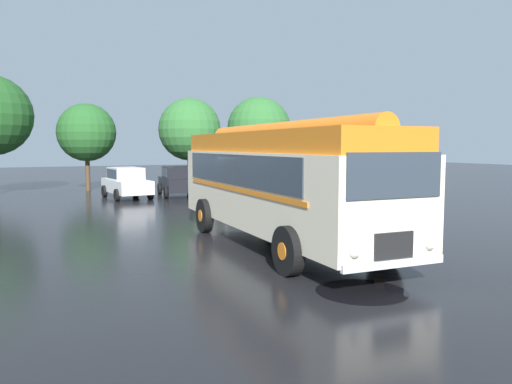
{
  "coord_description": "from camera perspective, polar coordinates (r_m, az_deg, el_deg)",
  "views": [
    {
      "loc": [
        -6.69,
        -12.85,
        2.83
      ],
      "look_at": [
        0.04,
        1.0,
        1.4
      ],
      "focal_mm": 35.0,
      "sensor_mm": 36.0,
      "label": 1
    }
  ],
  "objects": [
    {
      "name": "tree_centre",
      "position": [
        33.31,
        -18.66,
        6.38
      ],
      "size": [
        3.62,
        3.62,
        5.48
      ],
      "color": "#4C3823",
      "rests_on": "ground"
    },
    {
      "name": "car_mid_left",
      "position": [
        28.64,
        -8.89,
        1.27
      ],
      "size": [
        2.37,
        4.39,
        1.66
      ],
      "color": "black",
      "rests_on": "ground"
    },
    {
      "name": "tree_far_right",
      "position": [
        37.28,
        0.11,
        7.31
      ],
      "size": [
        4.76,
        4.76,
        6.43
      ],
      "color": "#4C3823",
      "rests_on": "ground"
    },
    {
      "name": "vintage_bus",
      "position": [
        14.09,
        2.69,
        1.49
      ],
      "size": [
        3.2,
        10.22,
        3.49
      ],
      "color": "beige",
      "rests_on": "ground"
    },
    {
      "name": "ground_plane",
      "position": [
        14.76,
        1.56,
        -5.75
      ],
      "size": [
        120.0,
        120.0,
        0.0
      ],
      "primitive_type": "plane",
      "color": "black"
    },
    {
      "name": "box_van",
      "position": [
        28.64,
        -3.84,
        2.36
      ],
      "size": [
        2.5,
        5.84,
        2.5
      ],
      "color": "silver",
      "rests_on": "ground"
    },
    {
      "name": "car_near_left",
      "position": [
        27.88,
        -14.6,
        1.05
      ],
      "size": [
        2.21,
        4.32,
        1.66
      ],
      "color": "silver",
      "rests_on": "ground"
    },
    {
      "name": "tree_right_of_centre",
      "position": [
        33.95,
        -7.58,
        7.04
      ],
      "size": [
        4.16,
        4.16,
        6.0
      ],
      "color": "#4C3823",
      "rests_on": "ground"
    },
    {
      "name": "puddle_patch",
      "position": [
        10.11,
        11.97,
        -11.04
      ],
      "size": [
        1.79,
        1.79,
        0.01
      ],
      "primitive_type": "cylinder",
      "color": "black",
      "rests_on": "ground"
    }
  ]
}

